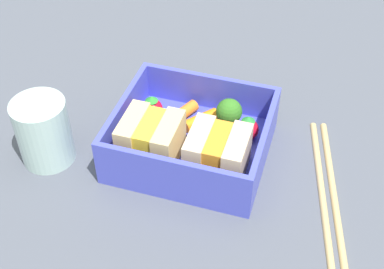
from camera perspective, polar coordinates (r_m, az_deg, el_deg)
The scene contains 12 objects.
ground_plane at distance 58.99cm, azimuth -0.00°, elevation -2.62°, with size 120.00×120.00×2.00cm, color #4C505C.
bento_tray at distance 57.85cm, azimuth -0.00°, elevation -1.52°, with size 15.92×14.15×1.20cm, color #474FCF.
bento_rim at distance 55.94cm, azimuth -0.00°, elevation 0.49°, with size 15.92×14.15×4.32cm.
sandwich_left at distance 53.19cm, azimuth 2.75°, elevation -2.03°, with size 5.80×5.56×4.77cm.
sandwich_center_left at distance 54.78cm, azimuth -4.39°, elevation -0.48°, with size 5.80×5.56×4.77cm.
strawberry_left at distance 57.63cm, azimuth 5.95°, elevation 0.63°, with size 2.41×2.41×3.01cm.
broccoli_floret at distance 57.61cm, azimuth 3.97°, elevation 2.36°, with size 2.84×2.84×4.08cm.
carrot_stick_far_left at distance 59.35cm, azimuth 0.81°, elevation 1.58°, with size 1.39×1.39×4.09cm, color orange.
carrot_stick_left at distance 59.77cm, azimuth -1.50°, elevation 1.92°, with size 1.38×1.38×5.47cm, color orange.
strawberry_far_left at distance 60.04cm, azimuth -4.28°, elevation 2.83°, with size 2.41×2.41×3.01cm.
chopstick_pair at distance 55.68cm, azimuth 14.33°, elevation -5.97°, with size 6.39×20.76×0.70cm.
drinking_glass at distance 57.40cm, azimuth -15.55°, elevation 0.30°, with size 5.64×5.64×7.35cm, color silver.
Camera 1 is at (-12.16, 39.27, 41.31)cm, focal length 50.00 mm.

